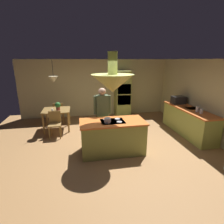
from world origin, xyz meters
TOP-DOWN VIEW (x-y plane):
  - ground at (0.00, 0.00)m, footprint 8.16×8.16m
  - wall_back at (0.00, 3.45)m, footprint 6.80×0.10m
  - wall_right at (3.25, 0.40)m, footprint 0.10×7.20m
  - kitchen_island at (0.00, -0.20)m, footprint 1.78×0.89m
  - counter_run_right at (2.84, 0.60)m, footprint 0.73×2.47m
  - oven_tower at (1.10, 3.04)m, footprint 0.66×0.62m
  - dining_table at (-1.70, 1.90)m, footprint 0.97×0.91m
  - person_at_island at (-0.18, 0.51)m, footprint 0.53×0.23m
  - range_hood at (0.00, -0.20)m, footprint 1.10×1.10m
  - pendant_light_over_table at (-1.70, 1.90)m, footprint 0.32×0.32m
  - chair_facing_island at (-1.70, 1.22)m, footprint 0.40×0.40m
  - chair_by_back_wall at (-1.70, 2.58)m, footprint 0.40×0.40m
  - potted_plant_on_table at (-1.62, 1.80)m, footprint 0.20×0.20m
  - cup_on_table at (-1.80, 1.67)m, footprint 0.07×0.07m
  - canister_flour at (2.84, -0.01)m, footprint 0.10×0.10m
  - canister_sugar at (2.84, 0.17)m, footprint 0.11×0.11m
  - microwave_on_counter at (2.84, 1.33)m, footprint 0.46×0.36m
  - cooking_pot_on_cooktop at (-0.16, -0.33)m, footprint 0.18×0.18m

SIDE VIEW (x-z plane):
  - ground at x=0.00m, z-range 0.00..0.00m
  - kitchen_island at x=0.00m, z-range -0.01..0.93m
  - counter_run_right at x=2.84m, z-range 0.01..0.93m
  - chair_facing_island at x=-1.70m, z-range 0.07..0.94m
  - chair_by_back_wall at x=-1.70m, z-range 0.07..0.94m
  - dining_table at x=-1.70m, z-range 0.27..1.03m
  - cup_on_table at x=-1.80m, z-range 0.76..0.85m
  - potted_plant_on_table at x=-1.62m, z-range 0.78..1.08m
  - person_at_island at x=-0.18m, z-range 0.13..1.86m
  - canister_flour at x=2.84m, z-range 0.92..1.07m
  - cooking_pot_on_cooktop at x=-0.16m, z-range 0.94..1.06m
  - canister_sugar at x=2.84m, z-range 0.92..1.10m
  - oven_tower at x=1.10m, z-range 0.00..2.06m
  - microwave_on_counter at x=2.84m, z-range 0.92..1.20m
  - wall_back at x=0.00m, z-range 0.00..2.55m
  - wall_right at x=3.25m, z-range 0.00..2.55m
  - pendant_light_over_table at x=-1.70m, z-range 1.45..2.27m
  - range_hood at x=0.00m, z-range 1.47..2.47m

